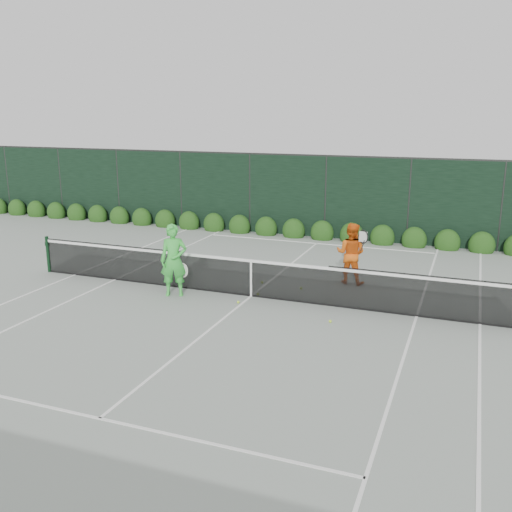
% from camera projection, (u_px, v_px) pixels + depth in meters
% --- Properties ---
extents(ground, '(80.00, 80.00, 0.00)m').
position_uv_depth(ground, '(251.00, 296.00, 14.60)').
color(ground, gray).
rests_on(ground, ground).
extents(tennis_net, '(12.90, 0.10, 1.07)m').
position_uv_depth(tennis_net, '(250.00, 276.00, 14.47)').
color(tennis_net, '#11341A').
rests_on(tennis_net, ground).
extents(player_woman, '(0.80, 0.68, 1.86)m').
position_uv_depth(player_woman, '(174.00, 260.00, 14.48)').
color(player_woman, green).
rests_on(player_woman, ground).
extents(player_man, '(0.93, 0.71, 1.69)m').
position_uv_depth(player_man, '(351.00, 253.00, 15.52)').
color(player_man, '#E25C13').
rests_on(player_man, ground).
extents(court_lines, '(11.03, 23.83, 0.01)m').
position_uv_depth(court_lines, '(251.00, 296.00, 14.60)').
color(court_lines, white).
rests_on(court_lines, ground).
extents(windscreen_fence, '(32.00, 21.07, 3.06)m').
position_uv_depth(windscreen_fence, '(203.00, 266.00, 11.77)').
color(windscreen_fence, black).
rests_on(windscreen_fence, ground).
extents(hedge_row, '(31.66, 0.65, 0.94)m').
position_uv_depth(hedge_row, '(322.00, 233.00, 21.00)').
color(hedge_row, '#163D10').
rests_on(hedge_row, ground).
extents(tennis_balls, '(2.54, 2.32, 0.07)m').
position_uv_depth(tennis_balls, '(277.00, 297.00, 14.48)').
color(tennis_balls, '#B9E533').
rests_on(tennis_balls, ground).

